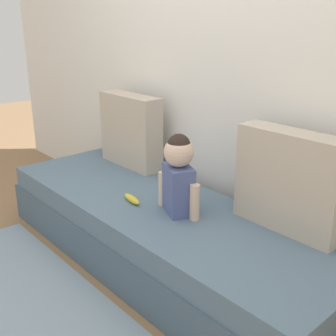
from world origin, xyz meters
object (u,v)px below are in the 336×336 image
Objects in this scene: toddler at (179,173)px; couch at (159,234)px; throw_pillow_left at (131,131)px; banana at (132,199)px; throw_pillow_right at (289,182)px.

couch is at bearing -177.47° from toddler.
throw_pillow_left is (-0.69, 0.30, 0.48)m from couch.
toddler is 0.38m from banana.
throw_pillow_left reaches higher than toddler.
throw_pillow_right is (1.37, 0.00, -0.00)m from throw_pillow_left.
throw_pillow_right is (0.69, 0.30, 0.48)m from couch.
toddler is at bearing -19.30° from throw_pillow_left.
couch is at bearing -156.08° from throw_pillow_right.
couch is 0.48m from toddler.
throw_pillow_right is at bearing 0.00° from throw_pillow_left.
toddler is (-0.52, -0.30, -0.03)m from throw_pillow_right.
couch is at bearing 41.90° from banana.
banana is (0.56, -0.42, -0.25)m from throw_pillow_left.
throw_pillow_left is at bearing 180.00° from throw_pillow_right.
throw_pillow_right reaches higher than banana.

